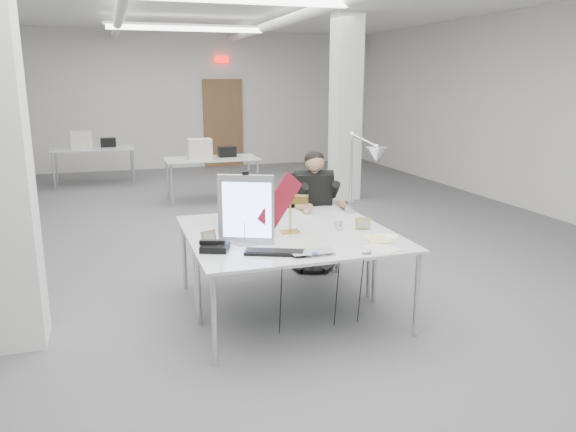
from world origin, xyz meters
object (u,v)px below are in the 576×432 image
at_px(laptop, 315,255).
at_px(architect_lamp, 362,170).
at_px(office_chair, 313,224).
at_px(desk_main, 305,247).
at_px(monitor, 246,210).
at_px(bankers_lamp, 290,213).
at_px(beige_monitor, 241,206).
at_px(desk_phone, 215,247).
at_px(seated_person, 314,191).

relative_size(laptop, architect_lamp, 0.36).
relative_size(office_chair, architect_lamp, 1.07).
bearing_deg(laptop, desk_main, 85.26).
bearing_deg(monitor, bankers_lamp, 49.10).
bearing_deg(monitor, laptop, -26.53).
bearing_deg(laptop, beige_monitor, 104.38).
distance_m(bankers_lamp, desk_phone, 0.83).
distance_m(desk_main, bankers_lamp, 0.46).
height_order(laptop, bankers_lamp, bankers_lamp).
distance_m(laptop, bankers_lamp, 0.74).
relative_size(monitor, desk_phone, 2.70).
distance_m(bankers_lamp, architect_lamp, 0.94).
bearing_deg(beige_monitor, bankers_lamp, -68.29).
relative_size(seated_person, beige_monitor, 2.46).
distance_m(desk_main, beige_monitor, 0.98).
bearing_deg(desk_phone, architect_lamp, 43.88).
height_order(office_chair, laptop, office_chair).
bearing_deg(office_chair, desk_main, -100.75).
distance_m(office_chair, laptop, 1.94).
xyz_separation_m(seated_person, beige_monitor, (-0.95, -0.55, 0.02)).
distance_m(monitor, desk_phone, 0.41).
xyz_separation_m(desk_main, laptop, (-0.03, -0.31, 0.03)).
bearing_deg(monitor, architect_lamp, 46.49).
xyz_separation_m(office_chair, bankers_lamp, (-0.61, -1.09, 0.42)).
xyz_separation_m(beige_monitor, architect_lamp, (1.17, -0.18, 0.32)).
bearing_deg(seated_person, architect_lamp, -61.93).
height_order(seated_person, laptop, seated_person).
bearing_deg(beige_monitor, laptop, -88.39).
bearing_deg(architect_lamp, beige_monitor, -170.49).
bearing_deg(office_chair, desk_phone, -122.04).
relative_size(bankers_lamp, desk_phone, 1.68).
xyz_separation_m(seated_person, desk_phone, (-1.35, -1.37, -0.12)).
bearing_deg(architect_lamp, laptop, -111.37).
bearing_deg(architect_lamp, desk_phone, -139.32).
bearing_deg(monitor, seated_person, 74.00).
height_order(desk_main, laptop, laptop).
bearing_deg(desk_main, monitor, 154.96).
relative_size(desk_main, bankers_lamp, 4.98).
xyz_separation_m(desk_main, office_chair, (0.62, 1.50, -0.23)).
height_order(seated_person, desk_phone, seated_person).
bearing_deg(office_chair, laptop, -98.01).
xyz_separation_m(desk_main, bankers_lamp, (0.00, 0.41, 0.19)).
bearing_deg(seated_person, bankers_lamp, -109.00).
relative_size(beige_monitor, architect_lamp, 0.35).
bearing_deg(desk_phone, seated_person, 66.97).
xyz_separation_m(bankers_lamp, desk_phone, (-0.74, -0.33, -0.15)).
relative_size(office_chair, desk_phone, 4.81).
distance_m(laptop, architect_lamp, 1.42).
bearing_deg(bankers_lamp, architect_lamp, 44.31).
distance_m(desk_phone, beige_monitor, 0.93).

